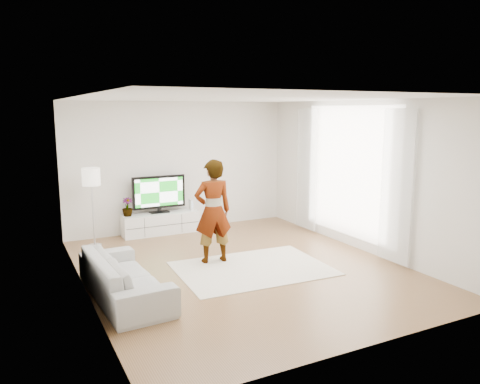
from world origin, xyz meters
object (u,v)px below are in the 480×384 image
player (213,211)px  sofa (124,276)px  media_console (160,223)px  television (159,193)px  floor_lamp (91,180)px  rug (253,268)px

player → sofa: 2.04m
media_console → sofa: size_ratio=0.77×
media_console → television: bearing=90.0°
media_console → floor_lamp: floor_lamp is taller
television → floor_lamp: floor_lamp is taller
media_console → sofa: (-1.49, -3.12, 0.08)m
media_console → rug: 2.97m
player → sofa: size_ratio=0.85×
rug → player: size_ratio=1.38×
television → floor_lamp: bearing=-167.0°
media_console → rug: (0.69, -2.89, -0.22)m
rug → floor_lamp: size_ratio=1.62×
sofa → player: bearing=-66.7°
media_console → player: size_ratio=0.91×
floor_lamp → player: bearing=-49.5°
rug → floor_lamp: (-2.11, 2.59, 1.29)m
television → player: (0.25, -2.29, 0.02)m
media_console → rug: media_console is taller
media_console → player: 2.37m
television → sofa: (-1.49, -3.15, -0.58)m
player → floor_lamp: 2.60m
television → rug: size_ratio=0.46×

